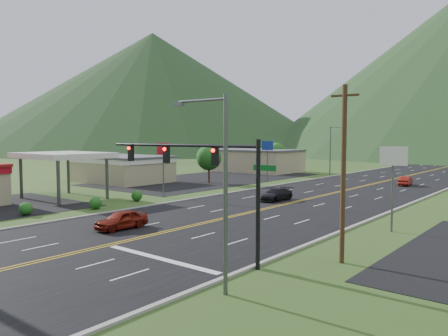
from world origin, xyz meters
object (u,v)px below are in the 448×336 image
Objects in this scene: gas_canopy at (63,156)px; traffic_signal at (202,167)px; car_dark_mid at (276,195)px; car_red_near at (121,220)px; streetlight_east at (220,180)px; streetlight_west at (332,147)px; car_red_far at (406,181)px.

traffic_signal is at bearing -15.70° from gas_canopy.
car_dark_mid is at bearing 34.94° from gas_canopy.
car_red_near is at bearing -18.69° from gas_canopy.
car_dark_mid is (-13.36, 25.85, -4.50)m from streetlight_east.
streetlight_west reaches higher than car_dark_mid.
car_dark_mid is 25.38m from car_red_far.
gas_canopy is at bearing -142.34° from car_dark_mid.
car_dark_mid is (1.20, 20.15, -0.04)m from car_red_near.
streetlight_west is at bearing 110.86° from streetlight_east.
streetlight_west is 2.13× the size of car_red_near.
car_red_near is 20.18m from car_dark_mid.
traffic_signal is 46.65m from car_red_far.
gas_canopy is at bearing -102.13° from streetlight_west.
traffic_signal reaches higher than car_dark_mid.
car_dark_mid is (-8.66, 21.85, -4.65)m from traffic_signal.
streetlight_east reaches higher than car_dark_mid.
traffic_signal is 1.46× the size of streetlight_west.
streetlight_east is 1.00× the size of streetlight_west.
streetlight_west reaches higher than car_red_near.
car_red_far is at bearing 55.46° from gas_canopy.
traffic_signal is 1.46× the size of streetlight_east.
streetlight_east is at bearing 90.35° from car_red_far.
car_dark_mid is at bearing 88.74° from car_red_near.
gas_canopy is 2.37× the size of car_red_near.
car_red_near is (-9.87, 1.71, -4.61)m from traffic_signal.
traffic_signal is 11.03m from car_red_near.
car_red_near reaches higher than car_dark_mid.
streetlight_west is 0.90× the size of gas_canopy.
gas_canopy reaches higher than car_dark_mid.
gas_canopy is 20.09m from car_red_near.
streetlight_east is 29.44m from car_dark_mid.
streetlight_east reaches higher than traffic_signal.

